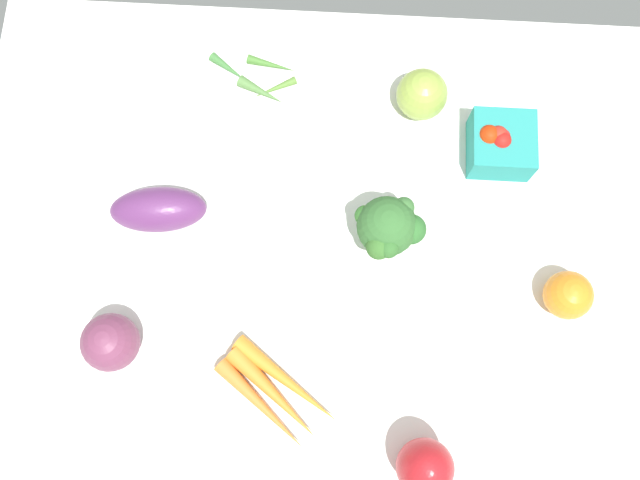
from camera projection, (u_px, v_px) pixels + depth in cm
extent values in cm
cube|color=white|center=(320.00, 245.00, 102.12)|extent=(104.00, 76.00, 2.00)
sphere|color=#8EA943|center=(422.00, 95.00, 102.92)|extent=(7.62, 7.62, 7.62)
cylinder|color=#93C586|center=(383.00, 236.00, 99.27)|extent=(3.75, 3.75, 4.17)
sphere|color=#346830|center=(387.00, 226.00, 94.25)|extent=(8.27, 8.27, 8.27)
sphere|color=#326C2A|center=(365.00, 216.00, 94.79)|extent=(2.89, 2.89, 2.89)
sphere|color=#3A6C35|center=(404.00, 208.00, 94.00)|extent=(2.93, 2.93, 2.93)
sphere|color=#2F682D|center=(411.00, 229.00, 94.21)|extent=(4.18, 4.18, 4.18)
sphere|color=#31662B|center=(388.00, 248.00, 92.11)|extent=(2.89, 2.89, 2.89)
sphere|color=#366A2A|center=(379.00, 247.00, 92.55)|extent=(3.54, 3.54, 3.54)
sphere|color=orange|center=(568.00, 295.00, 95.82)|extent=(6.77, 6.77, 6.77)
sphere|color=#753654|center=(110.00, 342.00, 93.63)|extent=(7.90, 7.90, 7.90)
ellipsoid|color=red|center=(425.00, 467.00, 88.46)|extent=(9.44, 9.44, 10.32)
cone|color=orange|center=(261.00, 406.00, 94.25)|extent=(13.70, 12.36, 2.36)
cone|color=orange|center=(273.00, 394.00, 94.42)|extent=(13.93, 12.86, 2.81)
cone|color=orange|center=(287.00, 381.00, 94.94)|extent=(15.88, 12.07, 2.60)
ellipsoid|color=#622F66|center=(158.00, 210.00, 99.06)|extent=(14.29, 7.82, 6.48)
cube|color=teal|center=(501.00, 145.00, 101.86)|extent=(9.13, 9.13, 5.86)
sphere|color=red|center=(498.00, 135.00, 99.71)|extent=(2.86, 2.86, 2.86)
sphere|color=red|center=(501.00, 138.00, 99.70)|extent=(2.67, 2.67, 2.67)
sphere|color=red|center=(489.00, 136.00, 99.63)|extent=(3.12, 3.12, 3.12)
sphere|color=red|center=(501.00, 141.00, 99.47)|extent=(2.92, 2.92, 2.92)
cone|color=#558134|center=(275.00, 89.00, 106.65)|extent=(6.79, 4.32, 1.25)
cone|color=#537F40|center=(261.00, 91.00, 106.20)|extent=(7.58, 4.95, 1.84)
cone|color=#40783A|center=(229.00, 68.00, 107.37)|extent=(6.36, 5.02, 1.50)
cone|color=#487D32|center=(271.00, 65.00, 107.55)|extent=(7.74, 3.05, 1.45)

